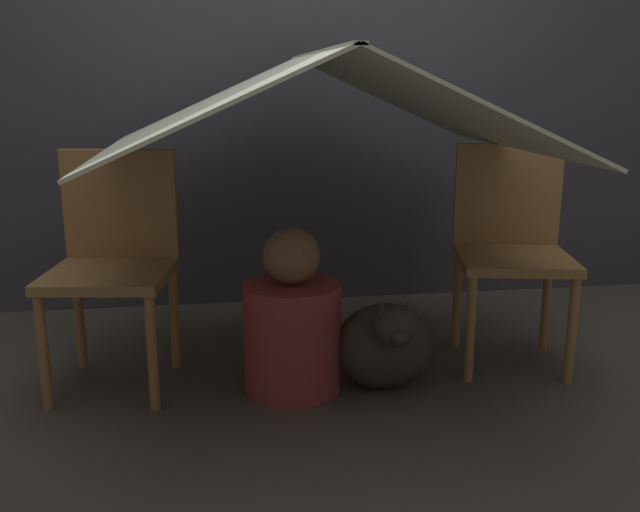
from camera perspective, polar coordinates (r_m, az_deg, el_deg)
name	(u,v)px	position (r m, az deg, el deg)	size (l,w,h in m)	color
ground_plane	(325,387)	(2.73, 0.38, -10.42)	(8.80, 8.80, 0.00)	#47423D
wall_back	(289,53)	(3.61, -2.48, 15.89)	(7.00, 0.05, 2.50)	#3D3D47
chair_left	(114,256)	(2.75, -16.17, -0.03)	(0.49, 0.49, 0.87)	olive
chair_right	(511,243)	(2.97, 15.05, 1.05)	(0.51, 0.51, 0.87)	olive
sheet_canopy	(320,102)	(2.61, 0.00, 12.23)	(1.56, 1.43, 0.36)	silver
person_front	(292,326)	(2.63, -2.23, -5.59)	(0.36, 0.36, 0.61)	maroon
dog	(385,344)	(2.66, 5.26, -6.99)	(0.37, 0.36, 0.39)	#332D28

